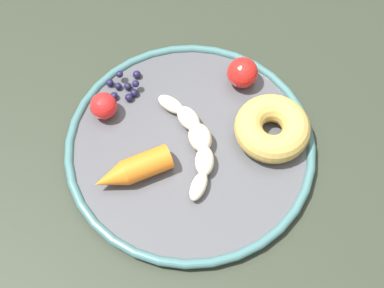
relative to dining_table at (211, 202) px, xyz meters
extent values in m
cube|color=#282F22|center=(0.00, 0.00, 0.06)|extent=(1.21, 0.96, 0.03)
cylinder|color=#47484D|center=(-0.06, 0.00, 0.08)|extent=(0.32, 0.32, 0.01)
torus|color=#3C6869|center=(-0.06, 0.00, 0.09)|extent=(0.34, 0.34, 0.01)
ellipsoid|color=#F1E2C3|center=(0.01, -0.03, 0.10)|extent=(0.04, 0.04, 0.02)
ellipsoid|color=#F1E2C3|center=(-0.02, 0.00, 0.10)|extent=(0.05, 0.04, 0.02)
ellipsoid|color=#F1E2C3|center=(-0.05, 0.01, 0.10)|extent=(0.05, 0.04, 0.03)
ellipsoid|color=#F1E2C3|center=(-0.09, 0.02, 0.10)|extent=(0.04, 0.03, 0.02)
ellipsoid|color=#F1E2C3|center=(-0.12, 0.01, 0.10)|extent=(0.05, 0.03, 0.02)
cylinder|color=orange|center=(-0.05, -0.07, 0.10)|extent=(0.04, 0.06, 0.03)
cone|color=orange|center=(-0.06, -0.12, 0.10)|extent=(0.04, 0.04, 0.03)
torus|color=tan|center=(-0.01, 0.10, 0.11)|extent=(0.14, 0.14, 0.04)
sphere|color=#191638|center=(-0.18, -0.05, 0.09)|extent=(0.01, 0.01, 0.01)
sphere|color=#191638|center=(-0.16, -0.02, 0.09)|extent=(0.01, 0.01, 0.01)
sphere|color=#191638|center=(-0.16, -0.03, 0.09)|extent=(0.01, 0.01, 0.01)
sphere|color=#191638|center=(-0.19, -0.04, 0.09)|extent=(0.01, 0.01, 0.01)
sphere|color=#191638|center=(-0.19, -0.01, 0.09)|extent=(0.01, 0.01, 0.01)
sphere|color=#191638|center=(-0.18, -0.03, 0.09)|extent=(0.01, 0.01, 0.01)
sphere|color=#191638|center=(-0.20, -0.05, 0.09)|extent=(0.01, 0.01, 0.01)
sphere|color=#191638|center=(-0.17, -0.02, 0.10)|extent=(0.01, 0.01, 0.01)
sphere|color=#191638|center=(-0.20, -0.03, 0.10)|extent=(0.01, 0.01, 0.01)
sphere|color=red|center=(-0.10, 0.12, 0.11)|extent=(0.04, 0.04, 0.04)
sphere|color=red|center=(-0.16, -0.07, 0.11)|extent=(0.04, 0.04, 0.04)
camera|label=1|loc=(0.23, -0.18, 0.72)|focal=50.03mm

